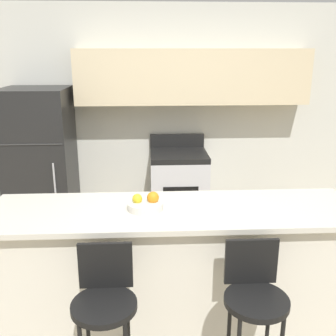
{
  "coord_description": "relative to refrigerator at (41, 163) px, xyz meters",
  "views": [
    {
      "loc": [
        -0.17,
        -2.43,
        2.04
      ],
      "look_at": [
        0.0,
        0.78,
        1.07
      ],
      "focal_mm": 42.0,
      "sensor_mm": 36.0,
      "label": 1
    }
  ],
  "objects": [
    {
      "name": "ground_plane",
      "position": [
        1.37,
        -1.84,
        -0.83
      ],
      "size": [
        14.0,
        14.0,
        0.0
      ],
      "primitive_type": "plane",
      "color": "tan"
    },
    {
      "name": "refrigerator",
      "position": [
        0.0,
        0.0,
        0.0
      ],
      "size": [
        0.7,
        0.73,
        1.65
      ],
      "color": "black",
      "rests_on": "ground_plane"
    },
    {
      "name": "bar_stool_right",
      "position": [
        1.79,
        -2.4,
        -0.15
      ],
      "size": [
        0.36,
        0.36,
        1.0
      ],
      "color": "black",
      "rests_on": "ground_plane"
    },
    {
      "name": "wall_back",
      "position": [
        1.5,
        0.34,
        0.63
      ],
      "size": [
        5.6,
        0.38,
        2.55
      ],
      "color": "silver",
      "rests_on": "ground_plane"
    },
    {
      "name": "bar_stool_left",
      "position": [
        0.95,
        -2.4,
        -0.15
      ],
      "size": [
        0.36,
        0.36,
        1.0
      ],
      "color": "black",
      "rests_on": "ground_plane"
    },
    {
      "name": "fruit_bowl",
      "position": [
        1.18,
        -1.84,
        0.23
      ],
      "size": [
        0.24,
        0.24,
        0.12
      ],
      "color": "silver",
      "rests_on": "counter_bar"
    },
    {
      "name": "stove_range",
      "position": [
        1.55,
        0.06,
        -0.37
      ],
      "size": [
        0.65,
        0.61,
        1.07
      ],
      "color": "silver",
      "rests_on": "ground_plane"
    },
    {
      "name": "counter_bar",
      "position": [
        1.37,
        -1.84,
        -0.31
      ],
      "size": [
        2.49,
        0.68,
        1.02
      ],
      "color": "silver",
      "rests_on": "ground_plane"
    }
  ]
}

